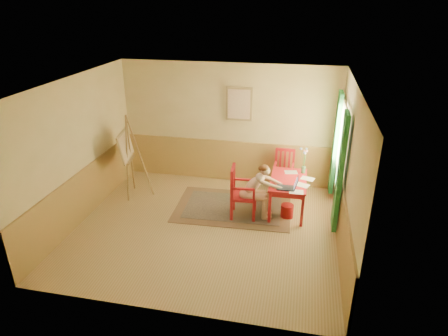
% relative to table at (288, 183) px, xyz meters
% --- Properties ---
extents(room, '(5.04, 4.54, 2.84)m').
position_rel_table_xyz_m(room, '(-1.49, -0.99, 0.77)').
color(room, tan).
rests_on(room, ground).
extents(wainscot, '(5.00, 4.50, 1.00)m').
position_rel_table_xyz_m(wainscot, '(-1.49, -0.19, -0.13)').
color(wainscot, '#AC8647').
rests_on(wainscot, room).
extents(window, '(0.12, 2.01, 2.20)m').
position_rel_table_xyz_m(window, '(0.92, 0.11, 0.71)').
color(window, white).
rests_on(window, room).
extents(wall_portrait, '(0.60, 0.05, 0.76)m').
position_rel_table_xyz_m(wall_portrait, '(-1.24, 1.22, 1.27)').
color(wall_portrait, '#9B8254').
rests_on(wall_portrait, room).
extents(rug, '(2.47, 1.70, 0.02)m').
position_rel_table_xyz_m(rug, '(-1.12, -0.11, -0.62)').
color(rug, '#8C7251').
rests_on(rug, room).
extents(table, '(0.72, 1.20, 0.72)m').
position_rel_table_xyz_m(table, '(0.00, 0.00, 0.00)').
color(table, red).
rests_on(table, room).
extents(chair_left, '(0.53, 0.51, 1.07)m').
position_rel_table_xyz_m(chair_left, '(-0.91, -0.40, -0.09)').
color(chair_left, red).
rests_on(chair_left, room).
extents(chair_back, '(0.45, 0.47, 1.00)m').
position_rel_table_xyz_m(chair_back, '(-0.15, 0.87, -0.13)').
color(chair_back, red).
rests_on(chair_back, room).
extents(figure, '(0.87, 0.39, 1.16)m').
position_rel_table_xyz_m(figure, '(-0.60, -0.39, 0.01)').
color(figure, beige).
rests_on(figure, room).
extents(laptop, '(0.41, 0.25, 0.24)m').
position_rel_table_xyz_m(laptop, '(0.03, -0.41, 0.14)').
color(laptop, '#1E2338').
rests_on(laptop, table).
extents(papers, '(0.65, 1.11, 0.00)m').
position_rel_table_xyz_m(papers, '(0.21, -0.06, 0.09)').
color(papers, white).
rests_on(papers, table).
extents(vase, '(0.19, 0.28, 0.54)m').
position_rel_table_xyz_m(vase, '(0.27, 0.40, 0.34)').
color(vase, '#3F724C').
rests_on(vase, table).
extents(wastebasket, '(0.29, 0.29, 0.27)m').
position_rel_table_xyz_m(wastebasket, '(0.02, -0.26, -0.49)').
color(wastebasket, '#AB1C1E').
rests_on(wastebasket, room).
extents(easel, '(0.68, 0.83, 1.86)m').
position_rel_table_xyz_m(easel, '(-3.47, 0.03, 0.47)').
color(easel, olive).
rests_on(easel, room).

